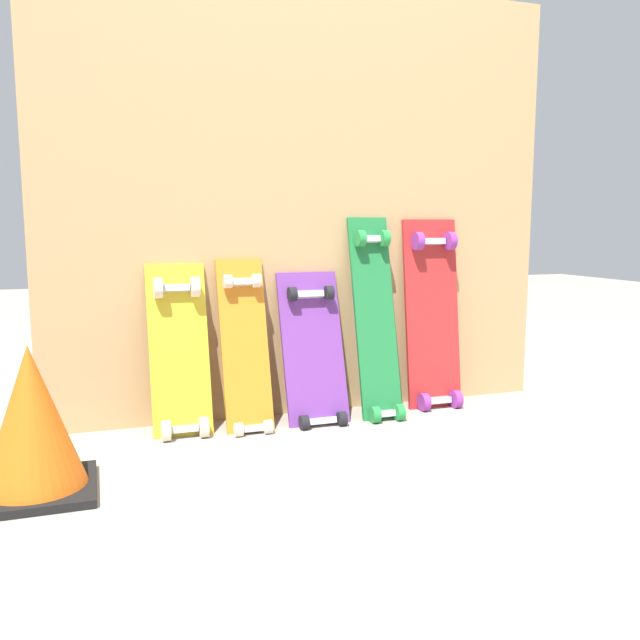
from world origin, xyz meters
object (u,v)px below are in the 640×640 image
(skateboard_yellow, at_px, (180,358))
(skateboard_red, at_px, (433,321))
(skateboard_purple, at_px, (314,357))
(traffic_cone, at_px, (32,422))
(skateboard_green, at_px, (376,326))
(skateboard_orange, at_px, (246,355))

(skateboard_yellow, height_order, skateboard_red, skateboard_red)
(skateboard_red, bearing_deg, skateboard_purple, -175.07)
(skateboard_purple, relative_size, traffic_cone, 1.52)
(skateboard_green, distance_m, traffic_cone, 1.27)
(skateboard_orange, height_order, skateboard_red, skateboard_red)
(skateboard_purple, bearing_deg, skateboard_red, 4.93)
(skateboard_orange, bearing_deg, traffic_cone, -148.55)
(skateboard_yellow, xyz_separation_m, skateboard_green, (0.74, -0.02, 0.08))
(skateboard_green, bearing_deg, skateboard_red, 9.99)
(skateboard_red, bearing_deg, skateboard_yellow, -178.30)
(skateboard_yellow, xyz_separation_m, skateboard_purple, (0.49, -0.01, -0.03))
(traffic_cone, bearing_deg, skateboard_yellow, 43.87)
(skateboard_red, height_order, traffic_cone, skateboard_red)
(traffic_cone, bearing_deg, skateboard_red, 17.50)
(skateboard_yellow, distance_m, skateboard_purple, 0.49)
(skateboard_orange, xyz_separation_m, traffic_cone, (-0.68, -0.42, -0.06))
(skateboard_green, bearing_deg, skateboard_purple, 179.37)
(skateboard_purple, relative_size, skateboard_red, 0.77)
(skateboard_green, bearing_deg, skateboard_orange, 179.65)
(skateboard_green, bearing_deg, skateboard_yellow, 178.64)
(skateboard_purple, bearing_deg, skateboard_green, -0.63)
(skateboard_green, bearing_deg, traffic_cone, -160.87)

